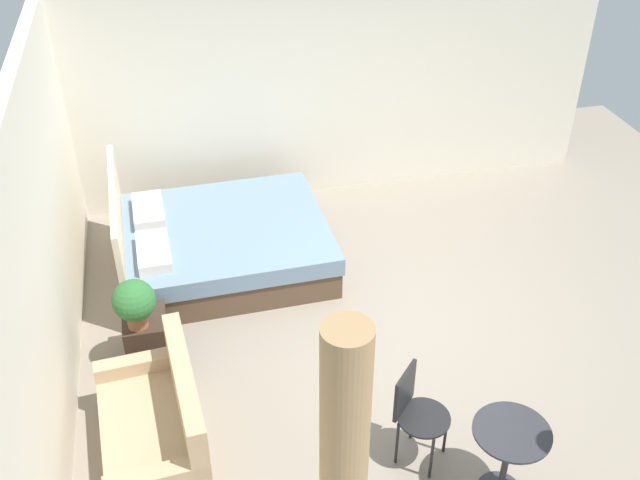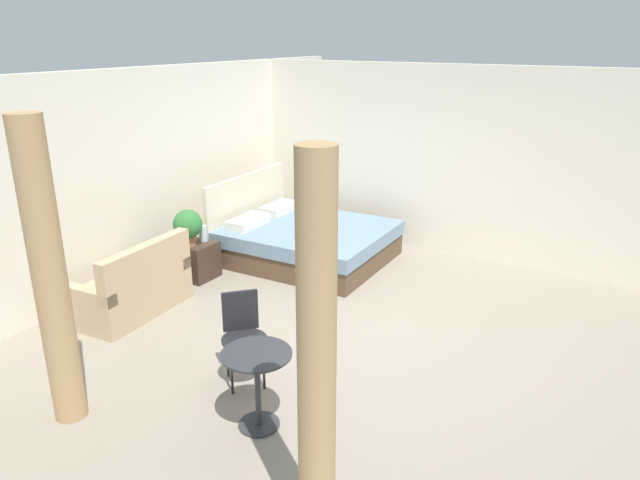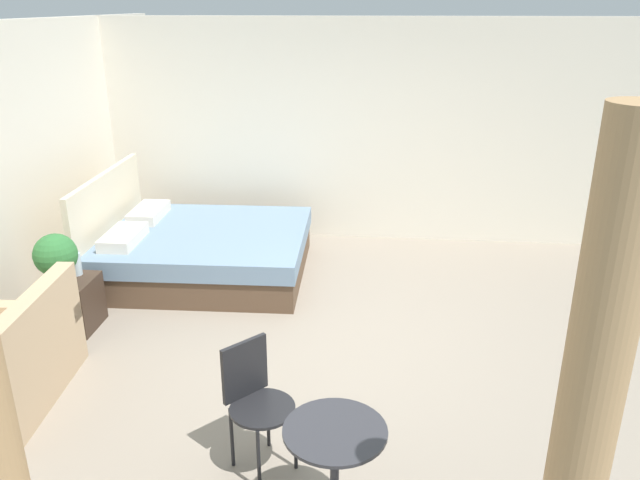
{
  "view_description": "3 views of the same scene",
  "coord_description": "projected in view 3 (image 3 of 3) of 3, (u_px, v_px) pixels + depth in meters",
  "views": [
    {
      "loc": [
        -5.1,
        2.08,
        4.77
      ],
      "look_at": [
        0.14,
        0.87,
        1.1
      ],
      "focal_mm": 41.27,
      "sensor_mm": 36.0,
      "label": 1
    },
    {
      "loc": [
        -5.18,
        -2.62,
        3.07
      ],
      "look_at": [
        0.27,
        0.68,
        0.83
      ],
      "focal_mm": 33.12,
      "sensor_mm": 36.0,
      "label": 2
    },
    {
      "loc": [
        -4.66,
        -0.25,
        2.82
      ],
      "look_at": [
        -0.27,
        0.18,
        1.13
      ],
      "focal_mm": 34.71,
      "sensor_mm": 36.0,
      "label": 3
    }
  ],
  "objects": [
    {
      "name": "vase",
      "position": [
        76.0,
        264.0,
        5.66
      ],
      "size": [
        0.1,
        0.1,
        0.21
      ],
      "color": "silver",
      "rests_on": "nightstand"
    },
    {
      "name": "curtain_left",
      "position": [
        583.0,
        439.0,
        2.35
      ],
      "size": [
        0.23,
        0.23,
        2.54
      ],
      "color": "tan",
      "rests_on": "ground"
    },
    {
      "name": "balcony_table",
      "position": [
        335.0,
        461.0,
        3.39
      ],
      "size": [
        0.57,
        0.57,
        0.68
      ],
      "color": "#2D2D33",
      "rests_on": "ground"
    },
    {
      "name": "couch",
      "position": [
        7.0,
        370.0,
        4.57
      ],
      "size": [
        1.39,
        0.85,
        0.87
      ],
      "color": "tan",
      "rests_on": "ground"
    },
    {
      "name": "cafe_chair_near_window",
      "position": [
        254.0,
        394.0,
        3.9
      ],
      "size": [
        0.59,
        0.59,
        0.85
      ],
      "color": "black",
      "rests_on": "ground"
    },
    {
      "name": "nightstand",
      "position": [
        75.0,
        304.0,
        5.67
      ],
      "size": [
        0.46,
        0.39,
        0.48
      ],
      "color": "#38281E",
      "rests_on": "ground"
    },
    {
      "name": "wall_right",
      "position": [
        360.0,
        132.0,
        7.57
      ],
      "size": [
        0.12,
        6.38,
        2.68
      ],
      "primitive_type": "cube",
      "color": "silver",
      "rests_on": "ground"
    },
    {
      "name": "ground_plane",
      "position": [
        343.0,
        352.0,
        5.36
      ],
      "size": [
        8.78,
        9.38,
        0.02
      ],
      "primitive_type": "cube",
      "color": "gray"
    },
    {
      "name": "bed",
      "position": [
        200.0,
        250.0,
        6.81
      ],
      "size": [
        1.93,
        2.23,
        1.12
      ],
      "color": "brown",
      "rests_on": "ground"
    },
    {
      "name": "potted_plant",
      "position": [
        56.0,
        256.0,
        5.4
      ],
      "size": [
        0.38,
        0.38,
        0.47
      ],
      "color": "#935B3D",
      "rests_on": "nightstand"
    }
  ]
}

